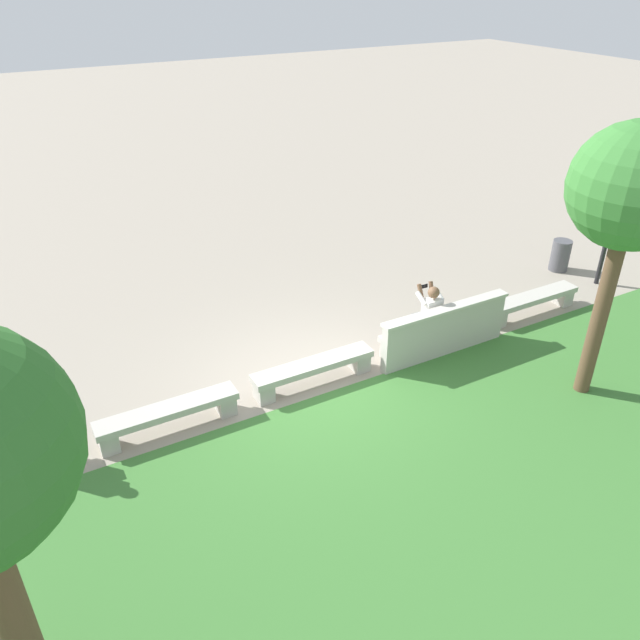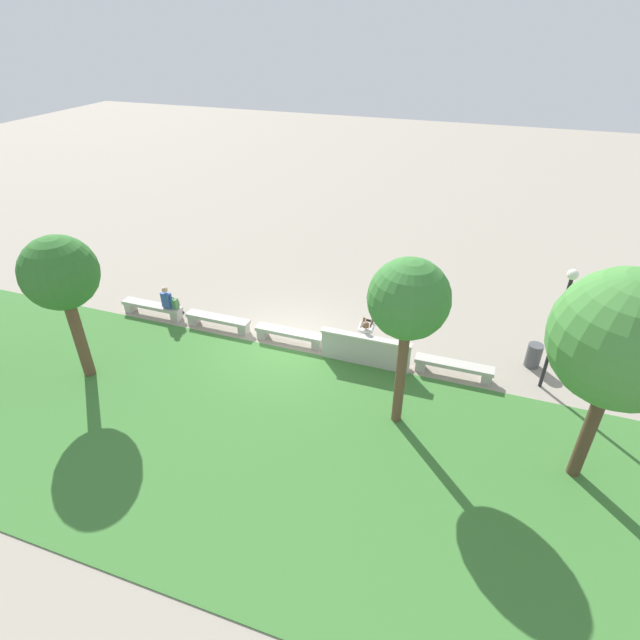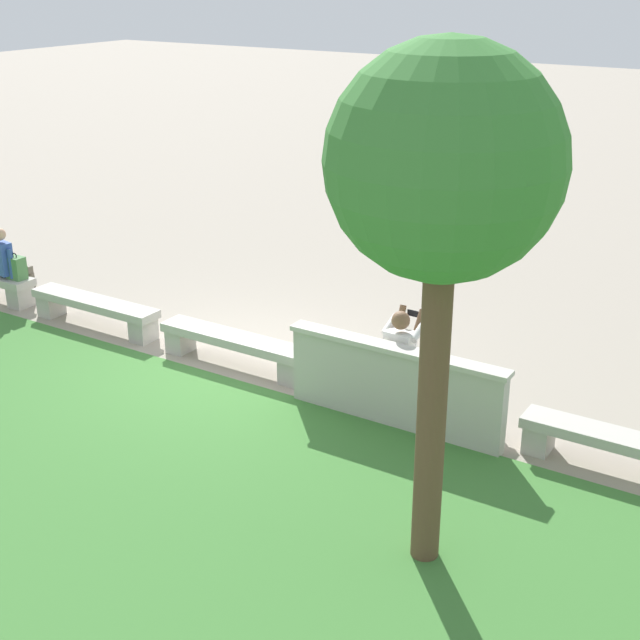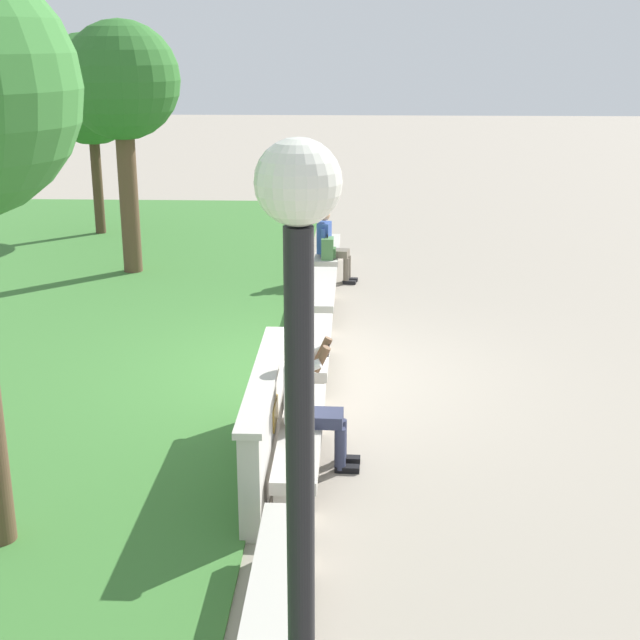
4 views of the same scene
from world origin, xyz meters
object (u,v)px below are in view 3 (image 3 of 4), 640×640
Objects in this scene: tree_left_background at (444,170)px; bench_far at (95,308)px; person_distant at (10,263)px; bench_mid at (234,345)px; backpack at (17,268)px; person_photographer at (404,354)px; bench_main at (627,449)px; bench_near at (407,391)px.

bench_far is at bearing -20.07° from tree_left_background.
tree_left_background is at bearing 163.73° from person_distant.
backpack is (4.28, -0.03, 0.32)m from bench_mid.
bench_main is at bearing 178.34° from person_photographer.
bench_near and bench_far have the same top height.
person_photographer is (-5.08, -0.08, 0.43)m from bench_far.
bench_near is 1.79× the size of person_distant.
bench_main and bench_far have the same top height.
bench_mid is at bearing 179.16° from person_distant.
bench_main is 9.66m from person_distant.
person_distant is at bearing -1.99° from bench_far.
tree_left_background is at bearing 121.15° from person_photographer.
bench_near is 0.49× the size of tree_left_background.
bench_mid is at bearing 179.55° from backpack.
backpack reaches higher than bench_mid.
bench_mid is 0.49× the size of tree_left_background.
person_distant is (6.97, 0.01, -0.06)m from person_photographer.
tree_left_background is (-6.59, 2.41, 3.28)m from bench_far.
backpack is (6.87, -0.03, 0.32)m from bench_near.
backpack is at bearing 170.69° from person_distant.
bench_main and bench_near have the same top height.
backpack reaches higher than bench_near.
bench_mid is 5.28× the size of backpack.
person_photographer is (2.69, -0.08, 0.43)m from bench_main.
person_photographer is 6.77m from backpack.
bench_mid is (2.59, 0.00, 0.00)m from bench_near.
person_photographer is (0.10, -0.08, 0.43)m from bench_near.
person_photographer is 1.05× the size of person_distant.
person_photographer reaches higher than bench_far.
bench_far is (5.18, 0.00, 0.00)m from bench_near.
bench_main is 5.18m from bench_mid.
bench_mid is 4.29m from backpack.
bench_mid is 4.49m from person_distant.
person_distant is (9.65, -0.07, 0.36)m from bench_main.
bench_main is 7.77m from bench_far.
bench_far is at bearing 178.87° from backpack.
bench_main is at bearing 180.00° from bench_mid.
bench_near is 2.59m from bench_mid.
bench_main is 5.28× the size of backpack.
person_photographer is at bearing -58.85° from tree_left_background.
tree_left_background is (-8.27, 2.44, 2.97)m from backpack.
bench_far is at bearing 178.01° from person_distant.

